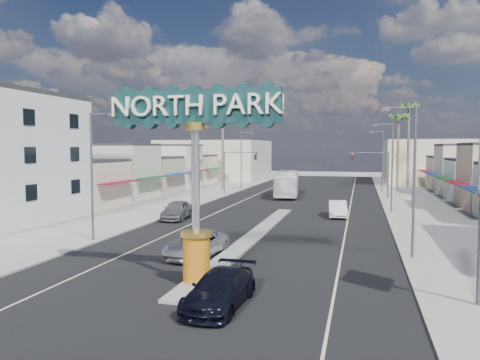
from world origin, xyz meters
The scene contains 25 objects.
ground centered at (0.00, 30.00, 0.00)m, with size 160.00×160.00×0.00m, color gray.
road centered at (0.00, 30.00, 0.01)m, with size 20.00×120.00×0.01m, color black.
median_island centered at (0.00, 14.00, 0.08)m, with size 1.30×30.00×0.16m, color gray.
sidewalk_left centered at (-14.00, 30.00, 0.06)m, with size 8.00×120.00×0.12m, color gray.
sidewalk_right centered at (14.00, 30.00, 0.06)m, with size 8.00×120.00×0.12m, color gray.
storefront_row_left centered at (-24.00, 43.00, 3.00)m, with size 12.00×42.00×6.00m, color beige.
backdrop_far_left centered at (-22.00, 75.00, 4.00)m, with size 20.00×20.00×8.00m, color #B7B29E.
backdrop_far_right centered at (22.00, 75.00, 4.00)m, with size 20.00×20.00×8.00m, color beige.
gateway_sign centered at (0.00, 1.98, 5.93)m, with size 8.20×1.50×9.15m.
traffic_signal_left centered at (-9.18, 43.99, 4.27)m, with size 5.09×0.45×6.00m.
traffic_signal_right centered at (9.18, 43.99, 4.27)m, with size 5.09×0.45×6.00m.
streetlight_l_near centered at (-10.43, 10.00, 5.07)m, with size 2.03×0.22×9.00m.
streetlight_l_mid centered at (-10.43, 30.00, 5.07)m, with size 2.03×0.22×9.00m.
streetlight_l_far centered at (-10.43, 52.00, 5.07)m, with size 2.03×0.22×9.00m.
streetlight_r_near centered at (10.43, 10.00, 5.07)m, with size 2.03×0.22×9.00m.
streetlight_r_mid centered at (10.43, 30.00, 5.07)m, with size 2.03×0.22×9.00m.
streetlight_r_far centered at (10.43, 52.00, 5.07)m, with size 2.03×0.22×9.00m.
palm_left_far centered at (-13.00, 50.00, 11.50)m, with size 2.60×2.60×13.10m.
palm_right_mid centered at (13.00, 56.00, 10.60)m, with size 2.60×2.60×12.10m.
palm_right_far centered at (15.00, 62.00, 12.39)m, with size 2.60×2.60×14.10m.
suv_left centered at (-2.00, 7.51, 0.75)m, with size 2.48×5.37×1.49m, color #BCBBC0.
suv_right centered at (2.00, -0.72, 0.74)m, with size 2.07×5.08×1.48m, color black.
car_parked_left centered at (-8.76, 20.96, 0.87)m, with size 2.06×5.11×1.74m, color slate.
car_parked_right centered at (5.50, 26.13, 0.77)m, with size 1.64×4.70×1.55m, color white.
city_bus centered at (-2.05, 43.67, 1.68)m, with size 2.82×12.06×3.36m, color white.
Camera 1 is at (7.56, -18.88, 6.61)m, focal length 35.00 mm.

